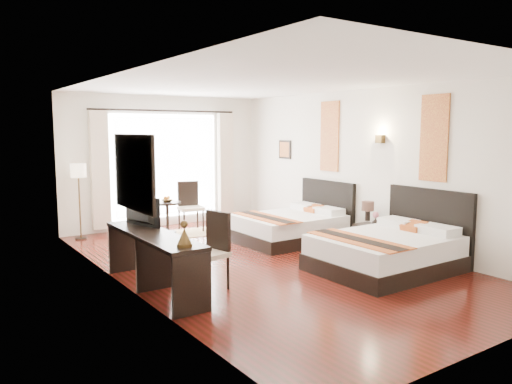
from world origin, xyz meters
TOP-DOWN VIEW (x-y plane):
  - floor at (0.00, 0.00)m, footprint 4.50×7.50m
  - ceiling at (0.00, 0.00)m, footprint 4.50×7.50m
  - wall_headboard at (2.25, 0.00)m, footprint 0.01×7.50m
  - wall_desk at (-2.25, 0.00)m, footprint 0.01×7.50m
  - wall_window at (0.00, 3.75)m, footprint 4.50×0.01m
  - wall_entry at (0.00, -3.75)m, footprint 4.50×0.01m
  - window_glass at (0.00, 3.73)m, footprint 2.40×0.02m
  - sheer_curtain at (0.00, 3.67)m, footprint 2.30×0.02m
  - drape_left at (-1.45, 3.63)m, footprint 0.35×0.14m
  - drape_right at (1.45, 3.63)m, footprint 0.35×0.14m
  - art_panel_near at (2.23, -1.38)m, footprint 0.03×0.50m
  - art_panel_far at (2.23, 0.99)m, footprint 0.03×0.50m
  - wall_sconce at (2.19, -0.33)m, footprint 0.10×0.14m
  - mirror_frame at (-2.22, -0.29)m, footprint 0.04×1.25m
  - mirror_glass at (-2.19, -0.29)m, footprint 0.01×1.12m
  - bed_near at (1.28, -1.38)m, footprint 2.06×1.60m
  - bed_far at (1.33, 0.99)m, footprint 1.94×1.51m
  - nightstand at (1.99, -0.33)m, footprint 0.37×0.46m
  - table_lamp at (2.00, -0.27)m, footprint 0.21×0.21m
  - vase at (2.01, -0.44)m, footprint 0.16×0.16m
  - console_desk at (-1.99, -0.29)m, footprint 0.50×2.20m
  - television at (-1.97, 0.26)m, footprint 0.29×0.72m
  - bronze_figurine at (-1.99, -1.20)m, footprint 0.22×0.22m
  - desk_chair at (-1.39, -0.65)m, footprint 0.55×0.55m
  - floor_lamp at (-1.93, 3.38)m, footprint 0.29×0.29m
  - side_table at (-0.33, 2.95)m, footprint 0.55×0.55m
  - fruit_bowl at (-0.34, 2.93)m, footprint 0.22×0.22m
  - window_chair at (0.17, 2.91)m, footprint 0.55×0.55m
  - jute_rug at (0.05, 2.68)m, footprint 1.35×1.00m

SIDE VIEW (x-z plane):
  - floor at x=0.00m, z-range -0.01..0.00m
  - jute_rug at x=0.05m, z-range 0.00..0.01m
  - nightstand at x=1.99m, z-range 0.00..0.44m
  - bed_far at x=1.33m, z-range -0.26..0.83m
  - bed_near at x=1.28m, z-range -0.28..0.88m
  - desk_chair at x=-1.39m, z-range -0.20..0.81m
  - window_chair at x=0.17m, z-range -0.20..0.82m
  - side_table at x=-0.33m, z-range 0.00..0.64m
  - console_desk at x=-1.99m, z-range 0.00..0.76m
  - vase at x=2.01m, z-range 0.50..0.63m
  - fruit_bowl at x=-0.34m, z-range 0.64..0.69m
  - table_lamp at x=2.00m, z-range 0.56..0.90m
  - bronze_figurine at x=-1.99m, z-range 0.75..1.02m
  - television at x=-1.97m, z-range 0.76..1.17m
  - floor_lamp at x=-1.93m, z-range 0.49..1.94m
  - drape_left at x=-1.45m, z-range 0.10..2.46m
  - drape_right at x=1.45m, z-range 0.10..2.46m
  - sheer_curtain at x=0.00m, z-range 0.25..2.35m
  - window_glass at x=0.00m, z-range 0.20..2.40m
  - wall_headboard at x=2.25m, z-range 0.00..2.80m
  - wall_desk at x=-2.25m, z-range 0.00..2.80m
  - wall_window at x=0.00m, z-range 0.00..2.80m
  - wall_entry at x=0.00m, z-range 0.00..2.80m
  - mirror_frame at x=-2.22m, z-range 1.08..2.02m
  - mirror_glass at x=-2.19m, z-range 1.14..1.96m
  - wall_sconce at x=2.19m, z-range 1.85..1.99m
  - art_panel_near at x=2.23m, z-range 1.27..2.62m
  - art_panel_far at x=2.23m, z-range 1.27..2.62m
  - ceiling at x=0.00m, z-range 2.78..2.80m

